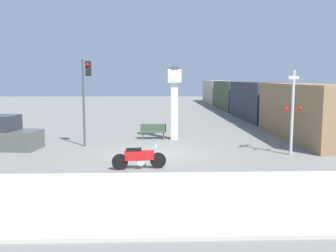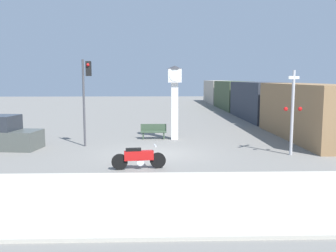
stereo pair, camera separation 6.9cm
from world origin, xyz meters
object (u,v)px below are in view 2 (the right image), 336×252
Objects in this scene: clock_tower at (175,91)px; bench at (154,131)px; traffic_light at (86,87)px; motorcycle at (139,158)px; railroad_crossing_signal at (293,109)px; freight_train at (243,97)px.

clock_tower is 2.80m from bench.
traffic_light is (-4.94, -2.22, 0.28)m from clock_tower.
traffic_light reaches higher than clock_tower.
motorcycle is 0.54× the size of railroad_crossing_signal.
traffic_light is 1.15× the size of railroad_crossing_signal.
clock_tower is 2.81× the size of bench.
freight_train is (10.04, 24.77, 1.22)m from motorcycle.
freight_train is (8.19, 17.17, -1.26)m from clock_tower.
freight_train is at bearing 83.05° from railroad_crossing_signal.
traffic_light is (-13.13, -19.39, 1.55)m from freight_train.
motorcycle is 6.79m from traffic_light.
traffic_light is at bearing 111.77° from motorcycle.
motorcycle is 8.01m from railroad_crossing_signal.
clock_tower is 5.42m from traffic_light.
freight_train is at bearing 59.81° from motorcycle.
motorcycle is 0.05× the size of freight_train.
freight_train is at bearing 60.84° from bench.
traffic_light reaches higher than railroad_crossing_signal.
bench is at bearing 77.79° from motorcycle.
traffic_light is 10.83m from railroad_crossing_signal.
clock_tower is 0.10× the size of freight_train.
freight_train reaches higher than motorcycle.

